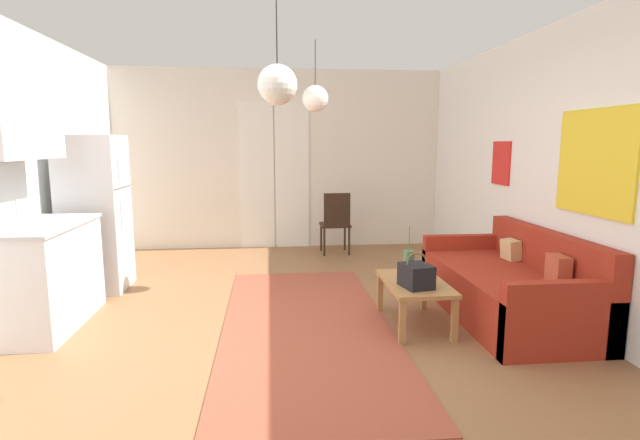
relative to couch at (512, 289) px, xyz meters
The scene contains 13 objects.
ground_plane 2.14m from the couch, 166.89° to the right, with size 5.54×8.27×0.10m, color #8E603D.
wall_back 4.12m from the couch, 121.26° to the left, with size 5.14×0.13×2.71m.
wall_right 1.27m from the couch, 46.31° to the right, with size 0.12×7.87×2.71m.
area_rug 1.94m from the couch, behind, with size 1.46×3.51×0.01m, color #9E4733.
couch is the anchor object (origin of this frame).
coffee_table 0.98m from the couch, behind, with size 0.51×0.87×0.40m.
bamboo_vase 1.04m from the couch, behind, with size 0.10×0.10×0.48m.
handbag 1.08m from the couch, 163.69° to the right, with size 0.27×0.31×0.30m.
refrigerator 4.37m from the couch, 162.26° to the left, with size 0.64×0.64×1.69m.
kitchen_counter 4.26m from the couch, behind, with size 0.60×1.25×2.11m.
accent_chair 3.04m from the couch, 115.06° to the left, with size 0.43×0.41×0.90m.
pendant_lamp_near 2.95m from the couch, 153.25° to the right, with size 0.24×0.24×0.88m.
pendant_lamp_far 2.81m from the couch, 142.92° to the left, with size 0.29×0.29×0.77m.
Camera 1 is at (-0.16, -3.67, 1.60)m, focal length 27.34 mm.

